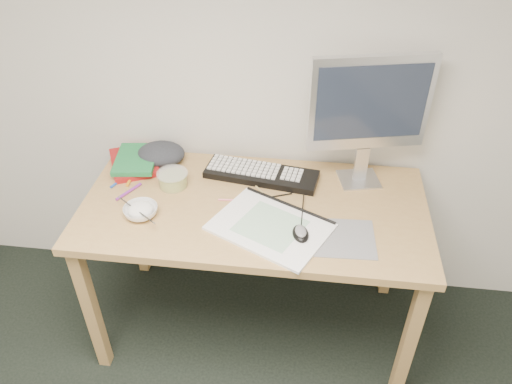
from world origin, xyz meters
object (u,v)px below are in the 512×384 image
sketchpad (270,227)px  desk (254,220)px  rice_bowl (141,211)px  keyboard (261,174)px  monitor (370,107)px

sketchpad → desk: bearing=147.3°
desk → rice_bowl: bearing=-164.1°
sketchpad → keyboard: bearing=128.9°
monitor → rice_bowl: 0.99m
monitor → sketchpad: bearing=-147.2°
desk → rice_bowl: rice_bowl is taller
desk → keyboard: keyboard is taller
monitor → rice_bowl: monitor is taller
desk → keyboard: 0.22m
keyboard → rice_bowl: 0.54m
desk → keyboard: bearing=88.0°
sketchpad → monitor: (0.35, 0.36, 0.35)m
desk → rice_bowl: 0.46m
desk → rice_bowl: size_ratio=10.42×
monitor → keyboard: bearing=170.8°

